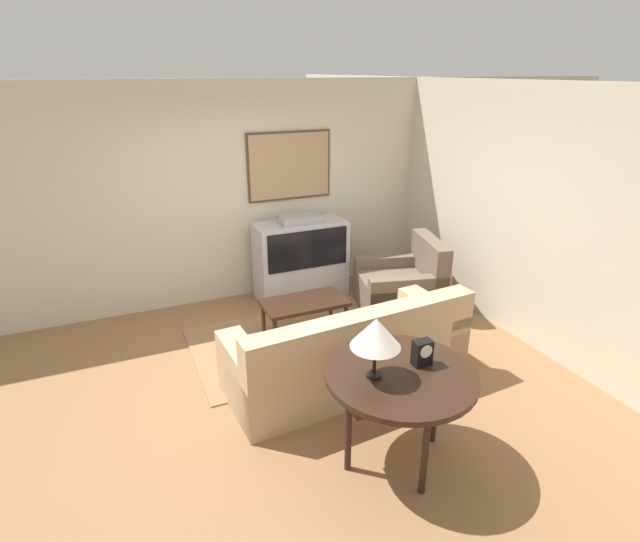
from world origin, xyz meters
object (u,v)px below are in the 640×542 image
Objects in this scene: mantel_clock at (422,353)px; couch at (349,354)px; console_table at (401,381)px; armchair at (402,287)px; table_lamp at (376,333)px; coffee_table at (305,305)px; tv at (301,259)px.

couch is at bearing 94.27° from mantel_clock.
console_table is 5.60× the size of mantel_clock.
armchair reaches higher than couch.
table_lamp is (-0.21, 0.04, 0.41)m from console_table.
console_table is at bearing -169.43° from mantel_clock.
coffee_table is at bearing 93.64° from mantel_clock.
tv is 3.06m from mantel_clock.
couch is 1.34m from table_lamp.
mantel_clock is at bearing -15.42° from armchair.
couch is 5.05× the size of table_lamp.
coffee_table is 2.15m from table_lamp.
mantel_clock is at bearing -0.17° from table_lamp.
armchair is at bearing -142.33° from couch.
armchair reaches higher than coffee_table.
table_lamp is at bearing 179.83° from mantel_clock.
couch is (-0.31, -2.02, -0.20)m from tv.
console_table is at bearing -10.18° from table_lamp.
coffee_table is (-1.37, -0.19, 0.10)m from armchair.
console_table is at bearing 79.62° from couch.
tv is 1.10m from coffee_table.
console_table is at bearing -91.80° from coffee_table.
mantel_clock is at bearing 90.21° from couch.
coffee_table is at bearing 88.20° from console_table.
armchair is (1.01, -0.84, -0.23)m from tv.
coffee_table is (-0.36, -1.03, -0.12)m from tv.
console_table is (-0.12, -1.05, 0.40)m from couch.
coffee_table is 0.84× the size of console_table.
armchair is 1.39m from coffee_table.
armchair is 2.47× the size of table_lamp.
table_lamp is at bearing 68.28° from couch.
tv is at bearing 85.53° from mantel_clock.
couch reaches higher than coffee_table.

